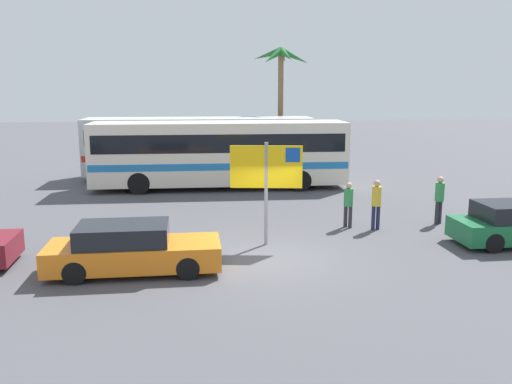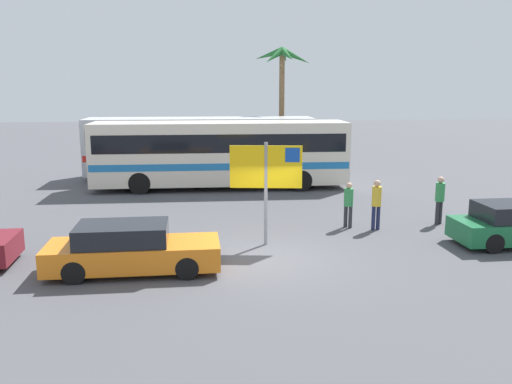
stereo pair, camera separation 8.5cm
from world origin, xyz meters
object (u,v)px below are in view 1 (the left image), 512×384
object	(u,v)px
bus_front_coach	(220,151)
bus_rear_coach	(200,144)
pedestrian_crossing_lot	(348,201)
ferry_sign	(268,171)
pedestrian_by_bus	(439,196)
car_orange	(131,249)
pedestrian_near_sign	(376,200)

from	to	relation	value
bus_front_coach	bus_rear_coach	bearing A→B (deg)	106.55
bus_rear_coach	pedestrian_crossing_lot	world-z (taller)	bus_rear_coach
bus_front_coach	pedestrian_crossing_lot	xyz separation A→B (m)	(4.21, -7.75, -0.85)
bus_front_coach	ferry_sign	xyz separation A→B (m)	(1.18, -9.51, 0.54)
pedestrian_by_bus	car_orange	bearing A→B (deg)	-96.85
bus_front_coach	pedestrian_by_bus	bearing A→B (deg)	-45.06
bus_front_coach	bus_rear_coach	world-z (taller)	same
bus_rear_coach	ferry_sign	size ratio (longest dim) A/B	3.75
pedestrian_crossing_lot	bus_front_coach	bearing A→B (deg)	-110.15
ferry_sign	pedestrian_crossing_lot	bearing A→B (deg)	37.36
bus_rear_coach	pedestrian_by_bus	xyz separation A→B (m)	(8.53, -10.84, -0.77)
pedestrian_near_sign	bus_front_coach	bearing A→B (deg)	-158.77
car_orange	bus_front_coach	bearing A→B (deg)	75.45
ferry_sign	pedestrian_by_bus	distance (m)	6.79
ferry_sign	pedestrian_by_bus	xyz separation A→B (m)	(6.38, 1.93, -1.31)
bus_front_coach	bus_rear_coach	size ratio (longest dim) A/B	1.00
car_orange	pedestrian_crossing_lot	xyz separation A→B (m)	(6.91, 3.93, 0.30)
pedestrian_by_bus	bus_front_coach	bearing A→B (deg)	-163.69
bus_front_coach	car_orange	size ratio (longest dim) A/B	2.63
bus_rear_coach	pedestrian_near_sign	size ratio (longest dim) A/B	6.91
ferry_sign	bus_rear_coach	bearing A→B (deg)	106.73
bus_front_coach	ferry_sign	size ratio (longest dim) A/B	3.75
bus_front_coach	car_orange	world-z (taller)	bus_front_coach
ferry_sign	pedestrian_crossing_lot	size ratio (longest dim) A/B	2.00
bus_front_coach	pedestrian_near_sign	world-z (taller)	bus_front_coach
pedestrian_near_sign	pedestrian_crossing_lot	world-z (taller)	pedestrian_near_sign
bus_rear_coach	bus_front_coach	bearing A→B (deg)	-73.45
car_orange	bus_rear_coach	bearing A→B (deg)	81.85
pedestrian_near_sign	pedestrian_crossing_lot	distance (m)	0.95
car_orange	pedestrian_near_sign	distance (m)	8.55
ferry_sign	car_orange	distance (m)	4.75
car_orange	ferry_sign	bearing A→B (deg)	27.61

